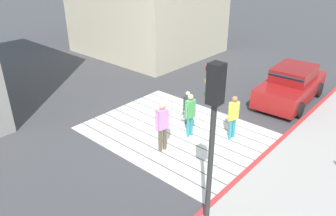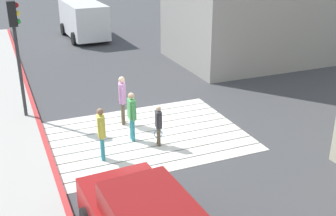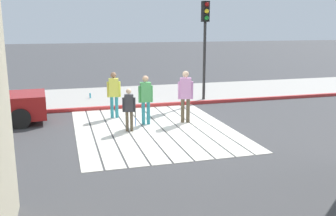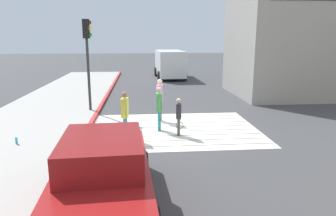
# 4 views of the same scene
# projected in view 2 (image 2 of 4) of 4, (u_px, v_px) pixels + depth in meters

# --- Properties ---
(ground_plane) EXTENTS (120.00, 120.00, 0.00)m
(ground_plane) POSITION_uv_depth(u_px,v_px,m) (147.00, 136.00, 14.07)
(ground_plane) COLOR #424244
(crosswalk_stripes) EXTENTS (6.40, 4.90, 0.01)m
(crosswalk_stripes) POSITION_uv_depth(u_px,v_px,m) (147.00, 136.00, 14.07)
(crosswalk_stripes) COLOR silver
(crosswalk_stripes) RESTS_ON ground
(curb_painted) EXTENTS (0.16, 40.00, 0.13)m
(curb_painted) POSITION_uv_depth(u_px,v_px,m) (48.00, 152.00, 12.88)
(curb_painted) COLOR #BC3333
(curb_painted) RESTS_ON ground
(van_down_street) EXTENTS (2.49, 5.26, 2.35)m
(van_down_street) POSITION_uv_depth(u_px,v_px,m) (83.00, 19.00, 27.25)
(van_down_street) COLOR silver
(van_down_street) RESTS_ON ground
(traffic_light_corner) EXTENTS (0.39, 0.28, 4.24)m
(traffic_light_corner) POSITION_uv_depth(u_px,v_px,m) (16.00, 37.00, 14.31)
(traffic_light_corner) COLOR #2D2D2D
(traffic_light_corner) RESTS_ON ground
(pedestrian_adult_lead) EXTENTS (0.26, 0.48, 1.65)m
(pedestrian_adult_lead) POSITION_uv_depth(u_px,v_px,m) (101.00, 130.00, 12.22)
(pedestrian_adult_lead) COLOR teal
(pedestrian_adult_lead) RESTS_ON ground
(pedestrian_adult_trailing) EXTENTS (0.30, 0.51, 1.78)m
(pedestrian_adult_trailing) POSITION_uv_depth(u_px,v_px,m) (122.00, 97.00, 14.58)
(pedestrian_adult_trailing) COLOR brown
(pedestrian_adult_trailing) RESTS_ON ground
(pedestrian_adult_side) EXTENTS (0.23, 0.49, 1.66)m
(pedestrian_adult_side) POSITION_uv_depth(u_px,v_px,m) (132.00, 113.00, 13.42)
(pedestrian_adult_side) COLOR teal
(pedestrian_adult_side) RESTS_ON ground
(pedestrian_child_with_racket) EXTENTS (0.31, 0.42, 1.36)m
(pedestrian_child_with_racket) POSITION_uv_depth(u_px,v_px,m) (158.00, 123.00, 13.15)
(pedestrian_child_with_racket) COLOR brown
(pedestrian_child_with_racket) RESTS_ON ground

